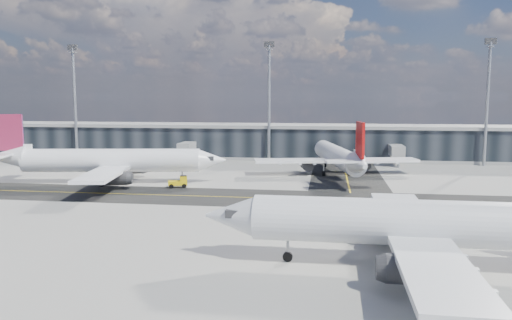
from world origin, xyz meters
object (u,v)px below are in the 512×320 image
at_px(airliner_af, 108,161).
at_px(airliner_near, 435,224).
at_px(baggage_tug, 180,182).
at_px(airliner_redtail, 338,157).
at_px(service_van, 344,164).

bearing_deg(airliner_af, airliner_near, 42.54).
distance_m(airliner_af, airliner_near, 63.24).
height_order(airliner_near, baggage_tug, airliner_near).
relative_size(airliner_af, airliner_near, 1.00).
height_order(airliner_redtail, service_van, airliner_redtail).
relative_size(airliner_near, service_van, 9.06).
bearing_deg(airliner_af, baggage_tug, 71.62).
bearing_deg(service_van, airliner_af, -137.76).
relative_size(airliner_af, service_van, 9.03).
xyz_separation_m(baggage_tug, service_van, (29.45, 30.92, -0.38)).
bearing_deg(airliner_af, airliner_redtail, 100.72).
bearing_deg(airliner_near, airliner_af, 52.17).
distance_m(airliner_redtail, airliner_near, 54.87).
height_order(airliner_af, airliner_near, airliner_near).
distance_m(airliner_redtail, service_van, 14.08).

